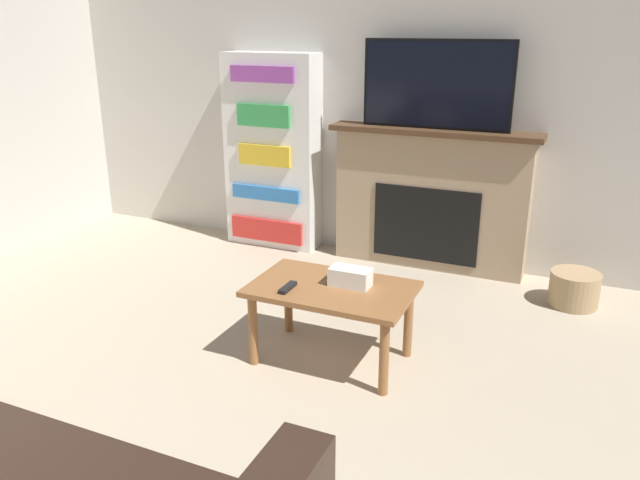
{
  "coord_description": "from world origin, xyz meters",
  "views": [
    {
      "loc": [
        1.35,
        -0.08,
        1.78
      ],
      "look_at": [
        0.08,
        2.8,
        0.69
      ],
      "focal_mm": 35.0,
      "sensor_mm": 36.0,
      "label": 1
    }
  ],
  "objects_px": {
    "coffee_table": "(332,297)",
    "storage_basket": "(574,289)",
    "fireplace": "(430,199)",
    "bookshelf": "(273,153)",
    "tv": "(436,85)"
  },
  "relations": [
    {
      "from": "fireplace",
      "to": "storage_basket",
      "type": "distance_m",
      "value": 1.21
    },
    {
      "from": "fireplace",
      "to": "coffee_table",
      "type": "distance_m",
      "value": 1.65
    },
    {
      "from": "fireplace",
      "to": "bookshelf",
      "type": "bearing_deg",
      "value": -179.03
    },
    {
      "from": "storage_basket",
      "to": "tv",
      "type": "bearing_deg",
      "value": 164.31
    },
    {
      "from": "fireplace",
      "to": "tv",
      "type": "distance_m",
      "value": 0.84
    },
    {
      "from": "coffee_table",
      "to": "fireplace",
      "type": "bearing_deg",
      "value": 86.02
    },
    {
      "from": "fireplace",
      "to": "bookshelf",
      "type": "xyz_separation_m",
      "value": [
        -1.33,
        -0.02,
        0.25
      ]
    },
    {
      "from": "fireplace",
      "to": "storage_basket",
      "type": "height_order",
      "value": "fireplace"
    },
    {
      "from": "bookshelf",
      "to": "storage_basket",
      "type": "distance_m",
      "value": 2.52
    },
    {
      "from": "fireplace",
      "to": "tv",
      "type": "height_order",
      "value": "tv"
    },
    {
      "from": "tv",
      "to": "bookshelf",
      "type": "relative_size",
      "value": 0.68
    },
    {
      "from": "coffee_table",
      "to": "bookshelf",
      "type": "relative_size",
      "value": 0.55
    },
    {
      "from": "fireplace",
      "to": "coffee_table",
      "type": "bearing_deg",
      "value": -93.98
    },
    {
      "from": "coffee_table",
      "to": "storage_basket",
      "type": "distance_m",
      "value": 1.8
    },
    {
      "from": "storage_basket",
      "to": "bookshelf",
      "type": "bearing_deg",
      "value": 172.87
    }
  ]
}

